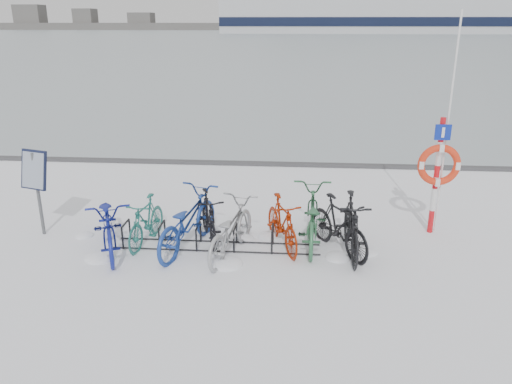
{
  "coord_description": "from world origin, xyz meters",
  "views": [
    {
      "loc": [
        1.47,
        -8.77,
        4.17
      ],
      "look_at": [
        0.72,
        0.6,
        0.95
      ],
      "focal_mm": 35.0,
      "sensor_mm": 36.0,
      "label": 1
    }
  ],
  "objects": [
    {
      "name": "bike_3",
      "position": [
        -0.2,
        0.29,
        0.52
      ],
      "size": [
        1.02,
        1.81,
        1.05
      ],
      "primitive_type": "imported",
      "rotation": [
        0.0,
        0.0,
        0.32
      ],
      "color": "black",
      "rests_on": "ground"
    },
    {
      "name": "bike_7",
      "position": [
        2.34,
        0.04,
        0.55
      ],
      "size": [
        1.38,
        1.83,
        1.1
      ],
      "primitive_type": "imported",
      "rotation": [
        0.0,
        0.0,
        0.54
      ],
      "color": "black",
      "rests_on": "ground"
    },
    {
      "name": "bike_rack",
      "position": [
        0.0,
        0.0,
        0.18
      ],
      "size": [
        4.0,
        0.48,
        0.46
      ],
      "color": "black",
      "rests_on": "ground"
    },
    {
      "name": "bike_2",
      "position": [
        -0.56,
        -0.05,
        0.58
      ],
      "size": [
        1.37,
        2.35,
        1.17
      ],
      "primitive_type": "imported",
      "rotation": [
        0.0,
        0.0,
        2.86
      ],
      "color": "navy",
      "rests_on": "ground"
    },
    {
      "name": "bike_6",
      "position": [
        1.82,
        0.38,
        0.57
      ],
      "size": [
        0.84,
        2.21,
        1.15
      ],
      "primitive_type": "imported",
      "rotation": [
        0.0,
        0.0,
        3.11
      ],
      "color": "#2D6640",
      "rests_on": "ground"
    },
    {
      "name": "bike_5",
      "position": [
        1.26,
        0.15,
        0.52
      ],
      "size": [
        1.06,
        1.78,
        1.03
      ],
      "primitive_type": "imported",
      "rotation": [
        0.0,
        0.0,
        0.36
      ],
      "color": "#962004",
      "rests_on": "ground"
    },
    {
      "name": "quay_edge",
      "position": [
        0.0,
        5.9,
        0.05
      ],
      "size": [
        400.0,
        0.25,
        0.1
      ],
      "primitive_type": "cube",
      "color": "#3F3F42",
      "rests_on": "ground"
    },
    {
      "name": "snow_drifts",
      "position": [
        0.2,
        -0.21,
        0.0
      ],
      "size": [
        6.09,
        1.83,
        0.21
      ],
      "color": "white",
      "rests_on": "ground"
    },
    {
      "name": "lifebuoy_station",
      "position": [
        4.33,
        1.03,
        1.47
      ],
      "size": [
        0.84,
        0.23,
        4.38
      ],
      "color": "red",
      "rests_on": "ground"
    },
    {
      "name": "shoreline",
      "position": [
        -122.02,
        260.0,
        2.79
      ],
      "size": [
        180.0,
        12.0,
        9.5
      ],
      "color": "#4E4E4E",
      "rests_on": "ground"
    },
    {
      "name": "info_board",
      "position": [
        -3.68,
        0.32,
        1.29
      ],
      "size": [
        0.63,
        0.39,
        1.79
      ],
      "rotation": [
        0.0,
        0.0,
        -0.31
      ],
      "color": "#595B5E",
      "rests_on": "ground"
    },
    {
      "name": "bike_4",
      "position": [
        0.3,
        -0.26,
        0.53
      ],
      "size": [
        1.2,
        2.13,
        1.06
      ],
      "primitive_type": "imported",
      "rotation": [
        0.0,
        0.0,
        2.88
      ],
      "color": "#95989C",
      "rests_on": "ground"
    },
    {
      "name": "ground",
      "position": [
        0.0,
        0.0,
        0.0
      ],
      "size": [
        900.0,
        900.0,
        0.0
      ],
      "primitive_type": "plane",
      "color": "white",
      "rests_on": "ground"
    },
    {
      "name": "ice_sheet",
      "position": [
        0.0,
        155.0,
        0.01
      ],
      "size": [
        400.0,
        298.0,
        0.02
      ],
      "primitive_type": "cube",
      "color": "#A4B1BA",
      "rests_on": "ground"
    },
    {
      "name": "bike_1",
      "position": [
        -1.42,
        0.12,
        0.48
      ],
      "size": [
        0.67,
        1.65,
        0.97
      ],
      "primitive_type": "imported",
      "rotation": [
        0.0,
        0.0,
        -0.14
      ],
      "color": "#206A60",
      "rests_on": "ground"
    },
    {
      "name": "bike_8",
      "position": [
        2.56,
        -0.04,
        0.58
      ],
      "size": [
        0.59,
        1.95,
        1.17
      ],
      "primitive_type": "imported",
      "rotation": [
        0.0,
        0.0,
        0.02
      ],
      "color": "black",
      "rests_on": "ground"
    },
    {
      "name": "bike_0",
      "position": [
        -2.02,
        -0.27,
        0.57
      ],
      "size": [
        1.55,
        2.31,
        1.15
      ],
      "primitive_type": "imported",
      "rotation": [
        0.0,
        0.0,
        0.4
      ],
      "color": "navy",
      "rests_on": "ground"
    }
  ]
}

